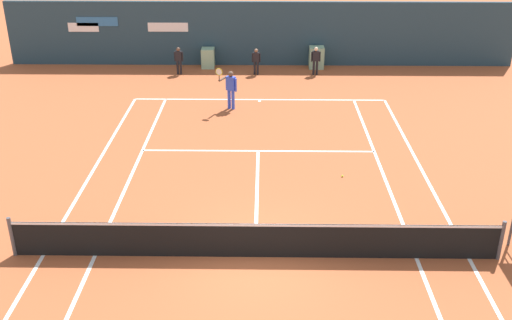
{
  "coord_description": "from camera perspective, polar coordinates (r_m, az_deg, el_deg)",
  "views": [
    {
      "loc": [
        0.2,
        -12.53,
        8.55
      ],
      "look_at": [
        -0.04,
        3.96,
        0.8
      ],
      "focal_mm": 42.3,
      "sensor_mm": 36.0,
      "label": 1
    }
  ],
  "objects": [
    {
      "name": "ball_kid_left_post",
      "position": [
        29.0,
        5.67,
        9.49
      ],
      "size": [
        0.45,
        0.2,
        1.34
      ],
      "rotation": [
        0.0,
        0.0,
        3.24
      ],
      "color": "black",
      "rests_on": "ground_plane"
    },
    {
      "name": "ground_plane",
      "position": [
        15.65,
        -0.04,
        -7.94
      ],
      "size": [
        80.0,
        80.0,
        0.01
      ],
      "color": "#A8512D"
    },
    {
      "name": "sponsor_back_wall",
      "position": [
        30.34,
        0.44,
        11.76
      ],
      "size": [
        25.0,
        1.02,
        3.13
      ],
      "color": "#233D4C",
      "rests_on": "ground_plane"
    },
    {
      "name": "player_on_baseline",
      "position": [
        24.35,
        -2.44,
        6.94
      ],
      "size": [
        0.82,
        0.64,
        1.82
      ],
      "rotation": [
        0.0,
        0.0,
        2.7
      ],
      "color": "blue",
      "rests_on": "ground_plane"
    },
    {
      "name": "tennis_ball_by_sideline",
      "position": [
        19.16,
        8.17,
        -1.51
      ],
      "size": [
        0.07,
        0.07,
        0.07
      ],
      "primitive_type": "sphere",
      "color": "#CCE033",
      "rests_on": "ground_plane"
    },
    {
      "name": "ball_kid_centre_post",
      "position": [
        29.19,
        -7.31,
        9.47
      ],
      "size": [
        0.44,
        0.19,
        1.31
      ],
      "rotation": [
        0.0,
        0.0,
        3.06
      ],
      "color": "black",
      "rests_on": "ground_plane"
    },
    {
      "name": "ball_kid_right_post",
      "position": [
        28.92,
        0.01,
        9.46
      ],
      "size": [
        0.42,
        0.18,
        1.26
      ],
      "rotation": [
        0.0,
        0.0,
        3.08
      ],
      "color": "black",
      "rests_on": "ground_plane"
    },
    {
      "name": "tennis_net",
      "position": [
        14.89,
        -0.07,
        -7.51
      ],
      "size": [
        12.1,
        0.1,
        1.07
      ],
      "color": "#4C4C51",
      "rests_on": "ground_plane"
    }
  ]
}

